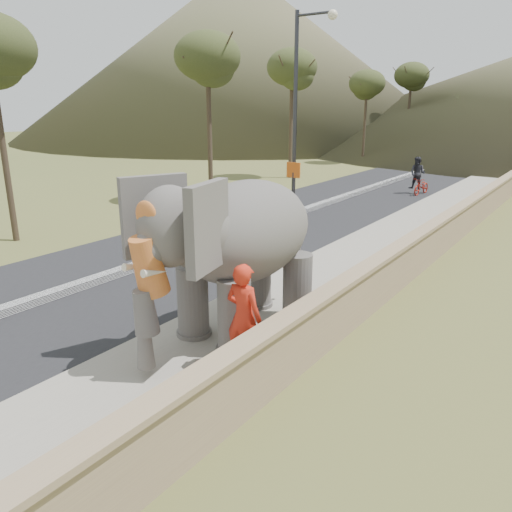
{
  "coord_description": "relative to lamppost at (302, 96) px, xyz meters",
  "views": [
    {
      "loc": [
        5.63,
        -3.36,
        4.59
      ],
      "look_at": [
        0.2,
        4.39,
        1.7
      ],
      "focal_mm": 35.0,
      "sensor_mm": 36.0,
      "label": 1
    }
  ],
  "objects": [
    {
      "name": "ground",
      "position": [
        4.69,
        -14.55,
        -4.87
      ],
      "size": [
        160.0,
        160.0,
        0.0
      ],
      "primitive_type": "plane",
      "color": "olive",
      "rests_on": "ground"
    },
    {
      "name": "road",
      "position": [
        -0.31,
        -4.55,
        -4.86
      ],
      "size": [
        7.0,
        120.0,
        0.03
      ],
      "primitive_type": "cube",
      "color": "black",
      "rests_on": "ground"
    },
    {
      "name": "median",
      "position": [
        -0.31,
        -4.55,
        -4.76
      ],
      "size": [
        0.35,
        120.0,
        0.22
      ],
      "primitive_type": "cube",
      "color": "black",
      "rests_on": "ground"
    },
    {
      "name": "walkway",
      "position": [
        4.69,
        -4.55,
        -4.8
      ],
      "size": [
        3.0,
        120.0,
        0.15
      ],
      "primitive_type": "cube",
      "color": "#9E9687",
      "rests_on": "ground"
    },
    {
      "name": "parapet",
      "position": [
        6.34,
        -4.55,
        -4.32
      ],
      "size": [
        0.3,
        120.0,
        1.1
      ],
      "primitive_type": "cube",
      "color": "tan",
      "rests_on": "ground"
    },
    {
      "name": "lamppost",
      "position": [
        0.0,
        0.0,
        0.0
      ],
      "size": [
        1.76,
        0.36,
        8.0
      ],
      "color": "#2B2B30",
      "rests_on": "ground"
    },
    {
      "name": "signboard",
      "position": [
        0.19,
        -0.87,
        -3.23
      ],
      "size": [
        0.6,
        0.08,
        2.4
      ],
      "color": "#2D2D33",
      "rests_on": "ground"
    },
    {
      "name": "hill_left",
      "position": [
        -33.31,
        40.45,
        6.13
      ],
      "size": [
        60.0,
        60.0,
        22.0
      ],
      "primitive_type": "cone",
      "color": "brown",
      "rests_on": "ground"
    },
    {
      "name": "elephant_and_man",
      "position": [
        4.71,
        -10.22,
        -3.13
      ],
      "size": [
        2.59,
        4.6,
        3.2
      ],
      "color": "slate",
      "rests_on": "ground"
    },
    {
      "name": "motorcyclist",
      "position": [
        2.32,
        8.52,
        -4.09
      ],
      "size": [
        1.09,
        1.72,
        1.96
      ],
      "color": "maroon",
      "rests_on": "ground"
    },
    {
      "name": "trees",
      "position": [
        4.88,
        14.97,
        -1.05
      ],
      "size": [
        48.26,
        44.67,
        8.72
      ],
      "color": "#473828",
      "rests_on": "ground"
    }
  ]
}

